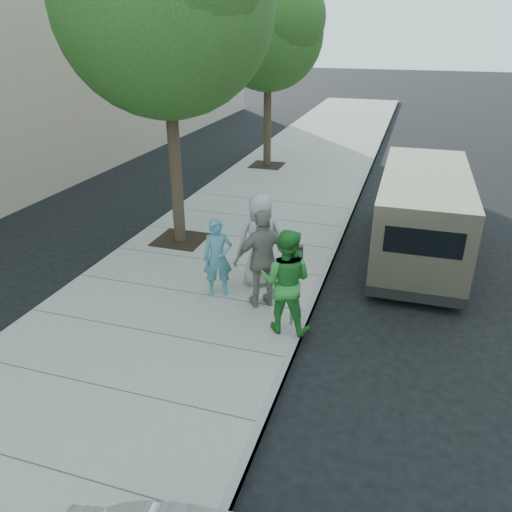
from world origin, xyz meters
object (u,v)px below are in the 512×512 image
tree_far (270,29)px  person_gray_shirt (260,240)px  person_green_shirt (286,281)px  parking_meter (293,268)px  van (421,214)px  person_officer (218,258)px  person_striped_polo (263,259)px

tree_far → person_gray_shirt: size_ratio=3.41×
tree_far → person_green_shirt: (3.43, -10.69, -3.80)m
parking_meter → person_green_shirt: (-0.08, -0.18, -0.17)m
person_green_shirt → person_gray_shirt: 1.80m
van → person_green_shirt: (-2.13, -4.15, 0.00)m
tree_far → person_officer: size_ratio=4.16×
van → tree_far: bearing=129.8°
parking_meter → person_striped_polo: size_ratio=0.80×
van → person_officer: 4.96m
person_gray_shirt → van: bearing=-173.5°
person_green_shirt → person_gray_shirt: (-0.92, 1.54, 0.02)m
tree_far → van: 9.38m
van → person_gray_shirt: 4.01m
van → person_gray_shirt: size_ratio=2.91×
tree_far → person_green_shirt: bearing=-72.2°
van → parking_meter: bearing=-117.9°
van → person_green_shirt: size_ratio=2.97×
tree_far → parking_meter: (3.50, -10.51, -3.63)m
person_officer → person_striped_polo: person_striped_polo is taller
parking_meter → person_striped_polo: 0.85m
parking_meter → person_officer: person_officer is taller
tree_far → person_green_shirt: tree_far is taller
parking_meter → person_striped_polo: (-0.67, 0.50, -0.15)m
tree_far → person_gray_shirt: 10.21m
person_striped_polo → van: bearing=-162.1°
person_gray_shirt → person_striped_polo: size_ratio=1.00×
person_striped_polo → person_gray_shirt: bearing=-103.3°
person_officer → person_green_shirt: size_ratio=0.84×
parking_meter → van: bearing=47.0°
tree_far → person_striped_polo: (2.83, -10.01, -3.79)m
tree_far → person_striped_polo: size_ratio=3.43×
tree_far → person_striped_polo: tree_far is taller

